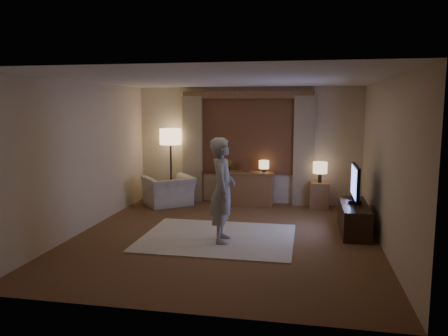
% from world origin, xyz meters
% --- Properties ---
extents(room, '(5.04, 5.54, 2.64)m').
position_xyz_m(room, '(0.00, 0.50, 1.33)').
color(room, brown).
rests_on(room, ground).
extents(rug, '(2.50, 2.00, 0.02)m').
position_xyz_m(rug, '(-0.11, -0.07, 0.01)').
color(rug, beige).
rests_on(rug, floor).
extents(sideboard, '(1.20, 0.40, 0.70)m').
position_xyz_m(sideboard, '(-0.00, 2.50, 0.35)').
color(sideboard, brown).
rests_on(sideboard, floor).
extents(picture_frame, '(0.16, 0.02, 0.20)m').
position_xyz_m(picture_frame, '(-0.00, 2.50, 0.80)').
color(picture_frame, brown).
rests_on(picture_frame, sideboard).
extents(plant, '(0.17, 0.13, 0.30)m').
position_xyz_m(plant, '(-0.40, 2.50, 0.85)').
color(plant, '#999999').
rests_on(plant, sideboard).
extents(table_lamp_sideboard, '(0.22, 0.22, 0.30)m').
position_xyz_m(table_lamp_sideboard, '(0.40, 2.50, 0.90)').
color(table_lamp_sideboard, black).
rests_on(table_lamp_sideboard, sideboard).
extents(floor_lamp, '(0.49, 0.49, 1.67)m').
position_xyz_m(floor_lamp, '(-1.73, 2.50, 1.40)').
color(floor_lamp, black).
rests_on(floor_lamp, floor).
extents(armchair, '(1.32, 1.30, 0.65)m').
position_xyz_m(armchair, '(-1.65, 2.10, 0.32)').
color(armchair, beige).
rests_on(armchair, floor).
extents(side_table, '(0.40, 0.40, 0.56)m').
position_xyz_m(side_table, '(1.60, 2.45, 0.28)').
color(side_table, brown).
rests_on(side_table, floor).
extents(table_lamp_side, '(0.30, 0.30, 0.44)m').
position_xyz_m(table_lamp_side, '(1.60, 2.45, 0.87)').
color(table_lamp_side, black).
rests_on(table_lamp_side, side_table).
extents(tv_stand, '(0.45, 1.40, 0.50)m').
position_xyz_m(tv_stand, '(2.15, 0.72, 0.25)').
color(tv_stand, black).
rests_on(tv_stand, floor).
extents(tv, '(0.23, 0.94, 0.68)m').
position_xyz_m(tv, '(2.15, 0.72, 0.87)').
color(tv, black).
rests_on(tv, tv_stand).
extents(person, '(0.46, 0.65, 1.67)m').
position_xyz_m(person, '(0.01, -0.26, 0.86)').
color(person, '#B8B1A9').
rests_on(person, rug).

